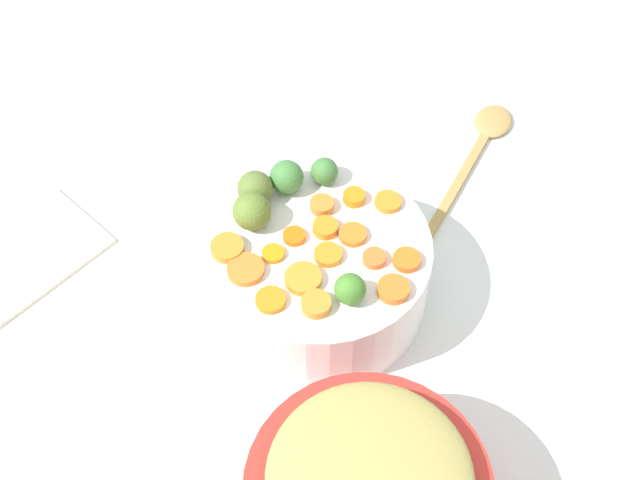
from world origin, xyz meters
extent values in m
cube|color=silver|center=(0.00, 0.00, 0.01)|extent=(2.40, 2.40, 0.02)
cylinder|color=white|center=(-0.01, -0.05, 0.07)|extent=(0.24, 0.24, 0.10)
ellipsoid|color=tan|center=(0.02, 0.23, 0.15)|extent=(0.18, 0.18, 0.04)
cylinder|color=orange|center=(-0.07, -0.10, 0.12)|extent=(0.03, 0.03, 0.01)
cylinder|color=orange|center=(0.05, 0.01, 0.12)|extent=(0.03, 0.03, 0.01)
cylinder|color=orange|center=(-0.10, -0.08, 0.12)|extent=(0.04, 0.04, 0.01)
cylinder|color=orange|center=(0.07, -0.03, 0.12)|extent=(0.04, 0.04, 0.01)
cylinder|color=orange|center=(0.08, -0.07, 0.12)|extent=(0.05, 0.05, 0.01)
cylinder|color=orange|center=(0.04, -0.05, 0.12)|extent=(0.03, 0.03, 0.01)
cylinder|color=orange|center=(0.02, -0.01, 0.12)|extent=(0.04, 0.04, 0.01)
cylinder|color=orange|center=(-0.05, -0.05, 0.12)|extent=(0.04, 0.04, 0.01)
cylinder|color=orange|center=(-0.07, 0.03, 0.12)|extent=(0.04, 0.04, 0.01)
cylinder|color=orange|center=(-0.10, 0.00, 0.12)|extent=(0.04, 0.04, 0.01)
cylinder|color=orange|center=(-0.06, -0.01, 0.12)|extent=(0.03, 0.03, 0.01)
cylinder|color=orange|center=(0.01, 0.03, 0.12)|extent=(0.04, 0.04, 0.01)
cylinder|color=orange|center=(-0.03, -0.06, 0.12)|extent=(0.03, 0.03, 0.01)
cylinder|color=orange|center=(0.01, -0.06, 0.12)|extent=(0.03, 0.03, 0.01)
cylinder|color=orange|center=(-0.03, -0.10, 0.12)|extent=(0.04, 0.04, 0.01)
cylinder|color=orange|center=(-0.02, -0.03, 0.12)|extent=(0.03, 0.03, 0.01)
sphere|color=#447B3B|center=(-0.04, -0.13, 0.13)|extent=(0.03, 0.03, 0.03)
sphere|color=#45813D|center=(0.00, -0.13, 0.14)|extent=(0.04, 0.04, 0.04)
sphere|color=olive|center=(0.05, -0.10, 0.14)|extent=(0.04, 0.04, 0.04)
sphere|color=#46842D|center=(-0.02, 0.03, 0.14)|extent=(0.03, 0.03, 0.03)
sphere|color=olive|center=(0.04, -0.13, 0.14)|extent=(0.04, 0.04, 0.04)
cube|color=#B28A4B|center=(-0.23, -0.16, 0.02)|extent=(0.16, 0.16, 0.01)
ellipsoid|color=#B28A4B|center=(-0.32, -0.25, 0.03)|extent=(0.08, 0.08, 0.01)
cube|color=silver|center=(0.31, -0.19, 0.02)|extent=(0.22, 0.20, 0.01)
camera|label=1|loc=(0.14, 0.48, 0.87)|focal=48.38mm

